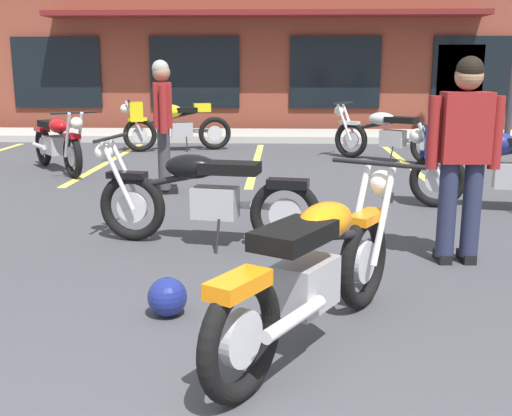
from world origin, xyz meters
TOP-DOWN VIEW (x-y plane):
  - ground_plane at (0.00, 4.08)m, footprint 80.00×80.00m
  - sidewalk_kerb at (0.00, 12.72)m, footprint 22.00×1.80m
  - brick_storefront_building at (0.00, 16.76)m, footprint 17.03×6.22m
  - painted_stall_lines at (0.00, 9.12)m, footprint 10.21×4.80m
  - motorcycle_foreground_classic at (0.64, 2.01)m, footprint 1.33×1.88m
  - motorcycle_red_sportbike at (-3.02, 8.04)m, footprint 1.48×1.79m
  - motorcycle_black_cruiser at (2.83, 5.63)m, footprint 2.09×0.77m
  - motorcycle_silver_naked at (-1.68, 10.55)m, footprint 2.07×0.92m
  - motorcycle_green_cafe_racer at (-0.26, 4.08)m, footprint 2.10×0.76m
  - motorcycle_orange_scrambler at (2.24, 9.35)m, footprint 1.82×1.43m
  - person_in_black_shirt at (-1.07, 6.48)m, footprint 0.34×0.61m
  - person_by_back_row at (1.89, 3.63)m, footprint 0.60×0.28m
  - helmet_on_pavement at (-0.30, 2.41)m, footprint 0.26×0.26m

SIDE VIEW (x-z plane):
  - ground_plane at x=0.00m, z-range 0.00..0.00m
  - painted_stall_lines at x=0.00m, z-range 0.00..0.01m
  - sidewalk_kerb at x=0.00m, z-range 0.00..0.14m
  - helmet_on_pavement at x=-0.30m, z-range 0.00..0.26m
  - motorcycle_foreground_classic at x=0.64m, z-range -0.03..0.95m
  - motorcycle_red_sportbike at x=-3.02m, z-range -0.03..0.95m
  - motorcycle_green_cafe_racer at x=-0.26m, z-range -0.03..0.95m
  - motorcycle_orange_scrambler at x=2.24m, z-range -0.03..0.95m
  - motorcycle_black_cruiser at x=2.83m, z-range 0.04..1.02m
  - motorcycle_silver_naked at x=-1.68m, z-range 0.04..1.02m
  - person_in_black_shirt at x=-1.07m, z-range 0.11..1.79m
  - person_by_back_row at x=1.89m, z-range 0.11..1.79m
  - brick_storefront_building at x=0.00m, z-range 0.00..3.59m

